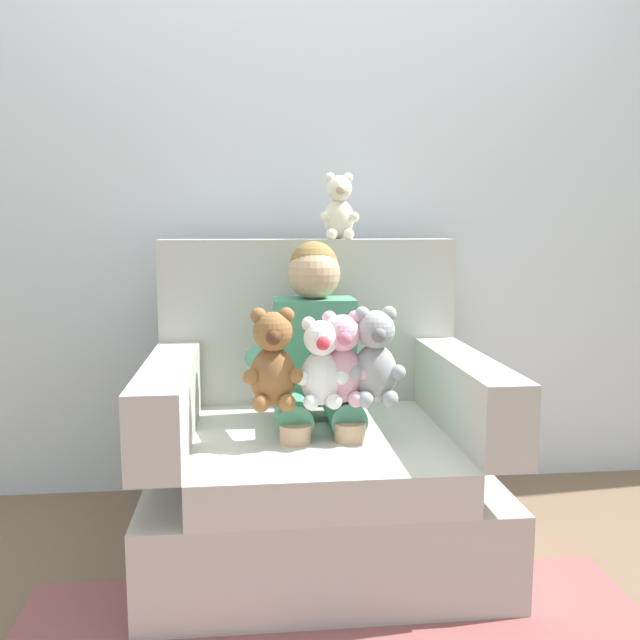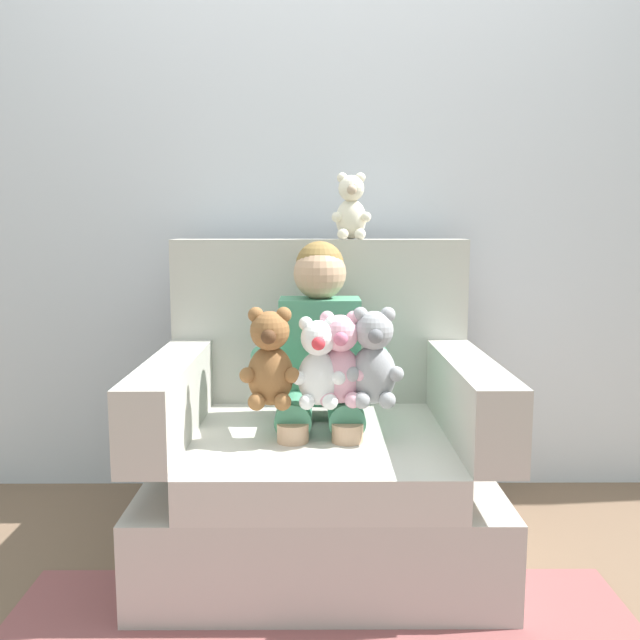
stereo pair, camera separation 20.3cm
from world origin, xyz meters
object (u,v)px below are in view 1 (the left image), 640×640
(seated_child, at_px, (316,358))
(plush_cream_on_backrest, at_px, (339,209))
(plush_white, at_px, (321,365))
(plush_pink, at_px, (342,361))
(plush_grey, at_px, (375,359))
(armchair, at_px, (317,453))
(plush_brown, at_px, (273,361))

(seated_child, xyz_separation_m, plush_cream_on_backrest, (0.11, 0.30, 0.48))
(plush_white, height_order, plush_pink, plush_pink)
(plush_grey, relative_size, plush_pink, 1.04)
(plush_grey, bearing_deg, seated_child, 124.98)
(armchair, relative_size, plush_grey, 3.60)
(seated_child, relative_size, plush_grey, 2.85)
(armchair, bearing_deg, plush_grey, -46.96)
(plush_white, height_order, plush_brown, plush_brown)
(seated_child, relative_size, plush_white, 3.14)
(plush_white, relative_size, plush_brown, 0.90)
(armchair, height_order, plush_grey, armchair)
(plush_grey, distance_m, plush_cream_on_backrest, 0.66)
(plush_brown, bearing_deg, armchair, 61.24)
(plush_brown, bearing_deg, plush_cream_on_backrest, 72.33)
(plush_white, bearing_deg, armchair, 82.42)
(plush_brown, xyz_separation_m, plush_pink, (0.20, 0.02, -0.01))
(plush_brown, distance_m, plush_pink, 0.20)
(seated_child, xyz_separation_m, plush_brown, (-0.14, -0.20, 0.03))
(seated_child, distance_m, plush_white, 0.20)
(armchair, xyz_separation_m, plush_grey, (0.16, -0.17, 0.34))
(seated_child, bearing_deg, plush_brown, -122.24)
(plush_brown, height_order, plush_pink, plush_brown)
(armchair, bearing_deg, seated_child, 91.19)
(plush_grey, distance_m, plush_brown, 0.30)
(plush_cream_on_backrest, bearing_deg, plush_brown, -128.52)
(seated_child, distance_m, plush_pink, 0.19)
(armchair, distance_m, plush_grey, 0.41)
(armchair, height_order, seated_child, same)
(armchair, height_order, plush_pink, armchair)
(armchair, xyz_separation_m, plush_brown, (-0.14, -0.18, 0.34))
(plush_white, distance_m, plush_cream_on_backrest, 0.68)
(plush_grey, distance_m, plush_pink, 0.10)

